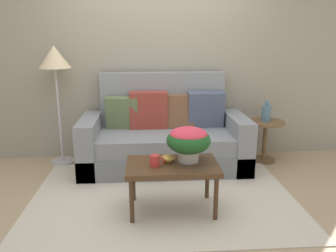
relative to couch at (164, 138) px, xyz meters
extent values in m
plane|color=tan|center=(-0.07, -0.86, -0.36)|extent=(14.00, 14.00, 0.00)
cube|color=gray|center=(-0.07, 0.47, 0.97)|extent=(6.40, 0.12, 2.66)
cube|color=beige|center=(-0.07, -0.88, -0.36)|extent=(2.66, 1.91, 0.01)
cube|color=slate|center=(0.00, -0.08, -0.23)|extent=(2.03, 0.91, 0.25)
cube|color=gray|center=(0.00, -0.10, 0.00)|extent=(1.60, 0.82, 0.21)
cube|color=gray|center=(0.00, 0.29, 0.33)|extent=(1.60, 0.16, 0.93)
cube|color=gray|center=(-0.91, -0.08, -0.03)|extent=(0.21, 0.91, 0.65)
cube|color=gray|center=(0.91, -0.08, -0.03)|extent=(0.21, 0.91, 0.65)
cube|color=brown|center=(0.17, 0.14, 0.31)|extent=(0.43, 0.16, 0.43)
cube|color=#4C5670|center=(0.54, 0.13, 0.33)|extent=(0.47, 0.22, 0.47)
cube|color=#607047|center=(-0.52, 0.14, 0.30)|extent=(0.42, 0.23, 0.42)
cube|color=#93382D|center=(-0.19, 0.13, 0.34)|extent=(0.47, 0.18, 0.48)
cylinder|color=#442D1B|center=(-0.36, -1.38, -0.15)|extent=(0.04, 0.04, 0.42)
cylinder|color=#442D1B|center=(0.38, -1.38, -0.15)|extent=(0.04, 0.04, 0.42)
cylinder|color=#442D1B|center=(-0.36, -0.96, -0.15)|extent=(0.04, 0.04, 0.42)
cylinder|color=#442D1B|center=(0.38, -0.96, -0.15)|extent=(0.04, 0.04, 0.42)
cube|color=#4C331E|center=(0.01, -1.17, 0.09)|extent=(0.84, 0.52, 0.05)
cylinder|color=brown|center=(1.33, 0.07, -0.35)|extent=(0.31, 0.31, 0.03)
cylinder|color=brown|center=(1.33, 0.07, -0.09)|extent=(0.06, 0.06, 0.49)
cylinder|color=brown|center=(1.33, 0.07, 0.17)|extent=(0.47, 0.47, 0.03)
cylinder|color=#B2B2B7|center=(-1.32, 0.18, -0.35)|extent=(0.30, 0.30, 0.03)
cylinder|color=#B2B2B7|center=(-1.32, 0.18, 0.27)|extent=(0.03, 0.03, 1.20)
cone|color=beige|center=(-1.32, 0.18, 1.00)|extent=(0.39, 0.39, 0.27)
cylinder|color=#B7B2A8|center=(0.16, -1.11, 0.17)|extent=(0.20, 0.20, 0.13)
ellipsoid|color=#1E5123|center=(0.16, -1.11, 0.31)|extent=(0.41, 0.41, 0.23)
ellipsoid|color=#DB384C|center=(0.16, -1.11, 0.37)|extent=(0.35, 0.35, 0.13)
cylinder|color=red|center=(-0.16, -1.21, 0.16)|extent=(0.08, 0.08, 0.10)
torus|color=red|center=(-0.10, -1.21, 0.16)|extent=(0.07, 0.01, 0.07)
cylinder|color=gold|center=(-0.03, -1.11, 0.12)|extent=(0.05, 0.05, 0.02)
ellipsoid|color=gold|center=(-0.03, -1.11, 0.15)|extent=(0.13, 0.13, 0.06)
cylinder|color=slate|center=(1.32, 0.08, 0.28)|extent=(0.12, 0.12, 0.20)
cylinder|color=slate|center=(1.32, 0.08, 0.41)|extent=(0.05, 0.05, 0.07)
camera|label=1|loc=(-0.23, -4.05, 1.24)|focal=35.99mm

